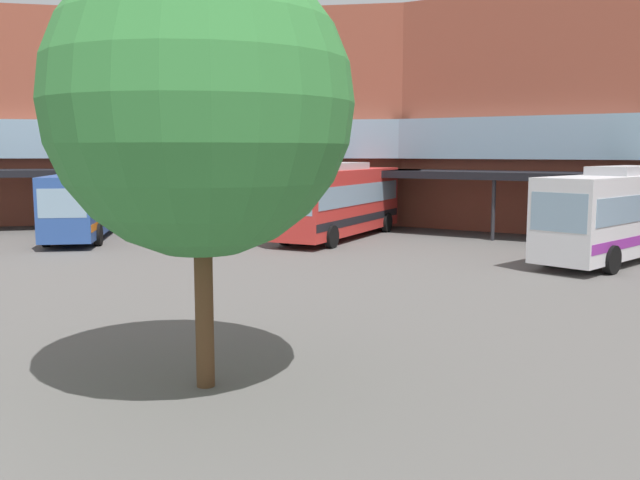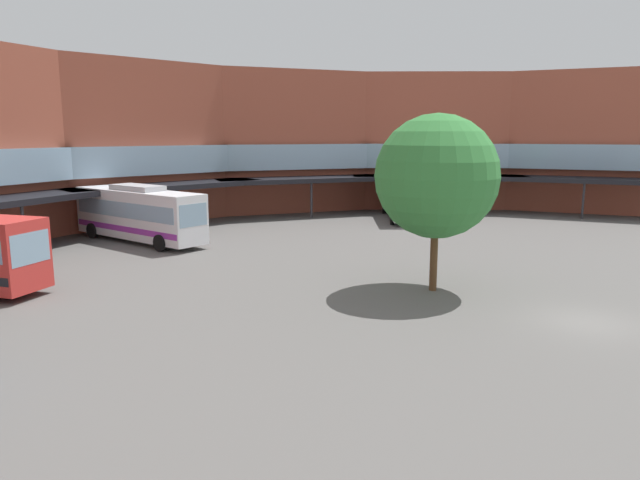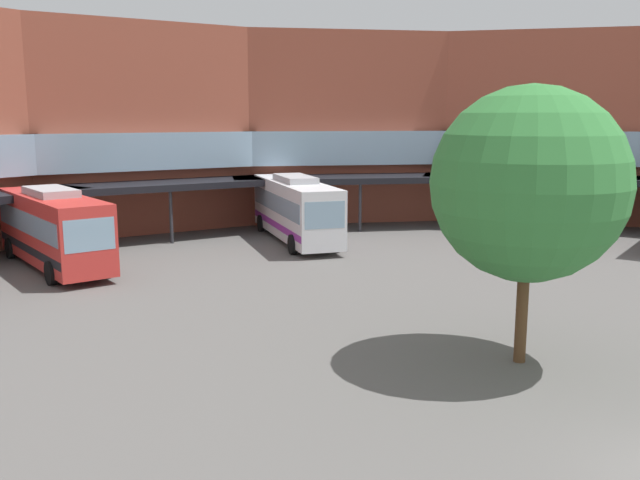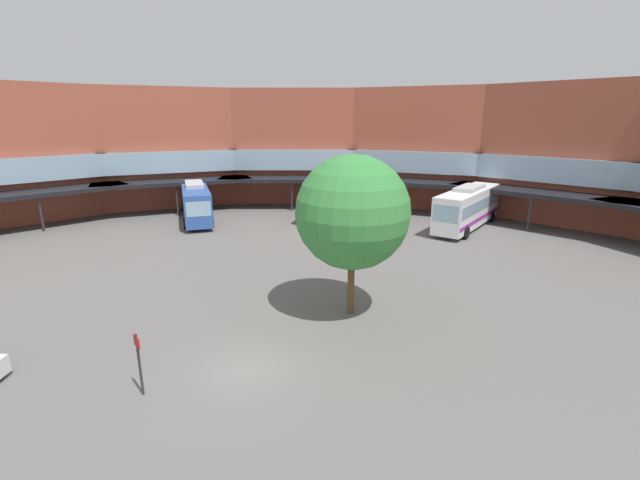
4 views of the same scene
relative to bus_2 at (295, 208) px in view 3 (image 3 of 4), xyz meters
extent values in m
cube|color=#9E4C38|center=(20.21, -1.23, 4.64)|extent=(15.89, 15.77, 13.29)
cube|color=#8CADC6|center=(19.78, -1.65, 3.31)|extent=(14.89, 14.80, 2.33)
cube|color=black|center=(16.70, -4.79, 1.31)|extent=(14.49, 14.35, 0.40)
cylinder|color=#2D2D33|center=(15.58, -5.93, -0.35)|extent=(0.20, 0.20, 3.32)
cube|color=#9E4C38|center=(7.85, 6.93, 4.64)|extent=(17.44, 11.77, 13.29)
cube|color=#8CADC6|center=(7.62, 6.37, 3.31)|extent=(16.02, 11.37, 2.33)
cube|color=black|center=(5.95, 2.30, 1.31)|extent=(16.68, 9.91, 0.40)
cylinder|color=#2D2D33|center=(5.34, 0.82, -0.35)|extent=(0.20, 0.20, 3.32)
cube|color=#9E4C38|center=(-6.68, 9.79, 4.64)|extent=(16.39, 6.00, 13.29)
cube|color=#8CADC6|center=(-6.68, 9.19, 3.31)|extent=(14.75, 6.24, 2.33)
cube|color=black|center=(-6.68, 4.79, 1.31)|extent=(16.39, 4.00, 0.40)
cylinder|color=#2D2D33|center=(-6.68, 3.19, -0.35)|extent=(0.20, 0.20, 3.32)
cube|color=white|center=(0.00, 0.02, -0.03)|extent=(5.25, 11.88, 3.26)
cube|color=#8CADC6|center=(0.00, 0.02, 0.36)|extent=(5.13, 11.21, 1.04)
cube|color=purple|center=(0.00, 0.02, -0.94)|extent=(5.22, 11.66, 0.39)
cube|color=#8CADC6|center=(-1.39, -5.57, 0.36)|extent=(2.17, 0.65, 1.44)
cube|color=#B2B2B7|center=(0.00, 0.02, 1.78)|extent=(2.72, 4.48, 0.36)
cylinder|color=black|center=(0.27, -4.12, -1.46)|extent=(0.56, 1.14, 1.10)
cylinder|color=black|center=(-2.17, -3.51, -1.46)|extent=(0.56, 1.14, 1.10)
cylinder|color=black|center=(2.18, 3.54, -1.46)|extent=(0.56, 1.14, 1.10)
cylinder|color=black|center=(-0.26, 4.15, -1.46)|extent=(0.56, 1.14, 1.10)
cube|color=red|center=(-13.91, -0.12, -0.02)|extent=(3.60, 11.03, 3.28)
cube|color=#8CADC6|center=(-13.91, -0.12, 0.38)|extent=(3.58, 10.39, 1.05)
cube|color=black|center=(-13.91, -0.12, -0.94)|extent=(3.60, 10.81, 0.39)
cube|color=#8CADC6|center=(-13.38, -5.46, 0.38)|extent=(2.23, 0.34, 1.45)
cube|color=#B2B2B7|center=(-13.91, -0.12, 1.80)|extent=(2.15, 4.06, 0.36)
cylinder|color=black|center=(-12.29, -3.66, -1.46)|extent=(0.41, 1.12, 1.10)
cylinder|color=black|center=(-14.81, -3.91, -1.46)|extent=(0.41, 1.12, 1.10)
cylinder|color=black|center=(-13.02, 3.67, -1.46)|extent=(0.41, 1.12, 1.10)
cylinder|color=black|center=(-15.54, 3.42, -1.46)|extent=(0.41, 1.12, 1.10)
cylinder|color=brown|center=(-4.34, -21.70, -0.06)|extent=(0.36, 0.36, 3.89)
sphere|color=#38843D|center=(-4.34, -21.70, 3.48)|extent=(5.82, 5.82, 5.82)
camera|label=1|loc=(4.58, -31.73, 2.61)|focal=38.96mm
camera|label=2|loc=(-31.65, -28.01, 5.46)|focal=33.00mm
camera|label=3|loc=(-20.07, -35.55, 5.44)|focal=38.24mm
camera|label=4|loc=(2.17, -41.97, 8.10)|focal=24.22mm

